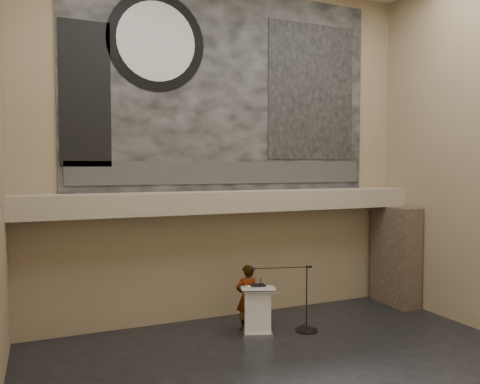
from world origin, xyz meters
name	(u,v)px	position (x,y,z in m)	size (l,w,h in m)	color
floor	(310,381)	(0.00, 0.00, 0.00)	(10.00, 10.00, 0.00)	black
wall_back	(228,149)	(0.00, 4.00, 4.25)	(10.00, 0.02, 8.50)	#917C5C
soffit	(234,201)	(0.00, 3.60, 2.95)	(10.00, 0.80, 0.50)	gray
sprinkler_left	(170,216)	(-1.60, 3.55, 2.67)	(0.04, 0.04, 0.06)	#B2893D
sprinkler_right	(302,210)	(1.90, 3.55, 2.67)	(0.04, 0.04, 0.06)	#B2893D
banner	(228,90)	(0.00, 3.97, 5.70)	(8.00, 0.05, 5.00)	black
banner_text_strip	(229,173)	(0.00, 3.93, 3.65)	(7.76, 0.02, 0.55)	#2E2E2E
banner_clock_rim	(156,42)	(-1.80, 3.93, 6.70)	(2.30, 2.30, 0.02)	black
banner_clock_face	(157,41)	(-1.80, 3.91, 6.70)	(1.84, 1.84, 0.02)	silver
banner_building_print	(312,92)	(2.40, 3.93, 5.80)	(2.60, 0.02, 3.60)	black
banner_brick_print	(85,94)	(-3.40, 3.93, 5.40)	(1.10, 0.02, 3.20)	black
stone_pier	(395,255)	(4.65, 3.15, 1.35)	(0.60, 1.40, 2.70)	#3E3026
lectern	(257,310)	(0.11, 2.46, 0.55)	(0.88, 0.75, 1.14)	silver
binder	(258,285)	(0.13, 2.48, 1.12)	(0.31, 0.25, 0.04)	black
papers	(253,287)	(0.00, 2.45, 1.10)	(0.22, 0.30, 0.01)	silver
speaker_person	(247,297)	(0.03, 2.84, 0.76)	(0.56, 0.37, 1.53)	white
mic_stand	(304,321)	(1.21, 2.24, 0.24)	(1.55, 0.60, 1.54)	black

